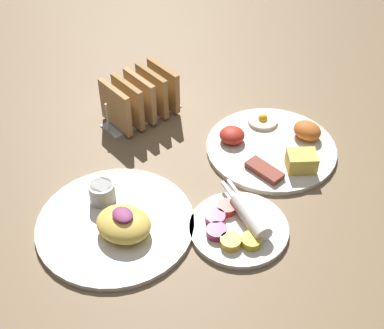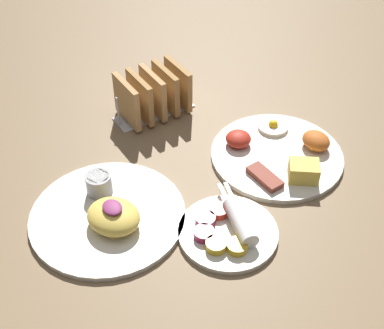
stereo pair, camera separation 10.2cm
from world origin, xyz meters
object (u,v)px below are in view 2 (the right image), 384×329
at_px(plate_breakfast, 279,153).
at_px(plate_condiments, 228,230).
at_px(plate_foreground, 109,214).
at_px(toast_rack, 153,95).

relative_size(plate_breakfast, plate_condiments, 1.50).
distance_m(plate_breakfast, plate_condiments, 0.23).
distance_m(plate_breakfast, plate_foreground, 0.36).
bearing_deg(plate_foreground, plate_condiments, 47.86).
bearing_deg(toast_rack, plate_foreground, -43.66).
xyz_separation_m(plate_condiments, toast_rack, (-0.38, 0.07, 0.04)).
bearing_deg(plate_breakfast, plate_condiments, -61.77).
relative_size(plate_condiments, plate_foreground, 0.64).
xyz_separation_m(plate_condiments, plate_foreground, (-0.14, -0.16, 0.00)).
bearing_deg(plate_breakfast, plate_foreground, -95.08).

